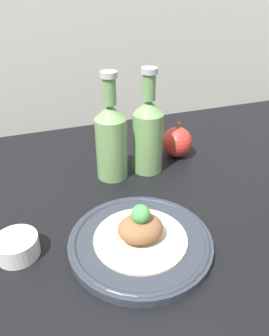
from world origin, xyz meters
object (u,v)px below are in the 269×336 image
(plate, at_px, (140,242))
(apple, at_px, (177,142))
(cider_bottle_right, at_px, (148,133))
(dipping_bowl, at_px, (17,246))
(plated_food, at_px, (141,230))
(cider_bottle_left, at_px, (111,139))

(plate, bearing_deg, apple, 53.75)
(cider_bottle_right, distance_m, dipping_bowl, 0.38)
(plate, distance_m, plated_food, 0.03)
(apple, bearing_deg, dipping_bowl, -150.78)
(plated_food, xyz_separation_m, dipping_bowl, (-0.21, 0.05, -0.02))
(plate, relative_size, cider_bottle_right, 1.03)
(cider_bottle_right, relative_size, dipping_bowl, 3.34)
(plate, distance_m, cider_bottle_right, 0.28)
(cider_bottle_left, relative_size, apple, 2.63)
(plate, xyz_separation_m, dipping_bowl, (-0.21, 0.05, 0.01))
(plate, distance_m, dipping_bowl, 0.21)
(dipping_bowl, bearing_deg, cider_bottle_right, 31.41)
(plate, height_order, cider_bottle_right, cider_bottle_right)
(apple, bearing_deg, cider_bottle_left, -168.27)
(plated_food, xyz_separation_m, apple, (0.21, 0.28, 0.00))
(plate, xyz_separation_m, cider_bottle_left, (0.02, 0.24, 0.09))
(cider_bottle_right, bearing_deg, dipping_bowl, -148.59)
(apple, bearing_deg, plate, -126.25)
(cider_bottle_left, bearing_deg, plate, -94.61)
(plated_food, height_order, dipping_bowl, plated_food)
(cider_bottle_right, bearing_deg, cider_bottle_left, 180.00)
(cider_bottle_right, xyz_separation_m, dipping_bowl, (-0.32, -0.19, -0.08))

